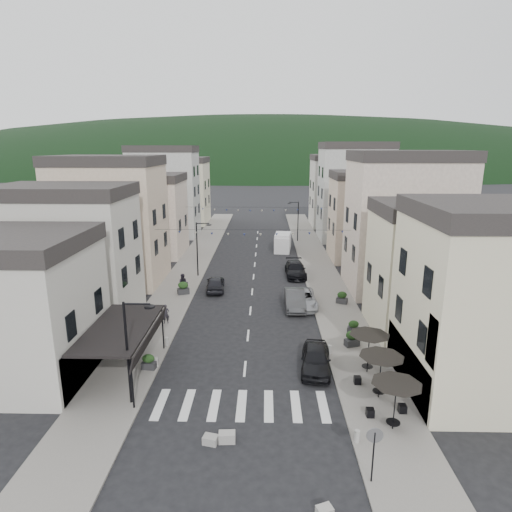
{
  "coord_description": "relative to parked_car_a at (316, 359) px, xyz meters",
  "views": [
    {
      "loc": [
        1.27,
        -18.73,
        13.83
      ],
      "look_at": [
        0.37,
        21.53,
        3.5
      ],
      "focal_mm": 30.0,
      "sensor_mm": 36.0,
      "label": 1
    }
  ],
  "objects": [
    {
      "name": "bunting_near",
      "position": [
        -4.52,
        16.0,
        4.88
      ],
      "size": [
        19.0,
        0.28,
        0.62
      ],
      "color": "black",
      "rests_on": "ground"
    },
    {
      "name": "streetlamp_left_near",
      "position": [
        -10.34,
        -4.0,
        2.93
      ],
      "size": [
        1.7,
        0.56,
        6.0
      ],
      "color": "black",
      "rests_on": "ground"
    },
    {
      "name": "bistro_building",
      "position": [
        9.98,
        -2.0,
        4.23
      ],
      "size": [
        10.0,
        8.0,
        10.0
      ],
      "primitive_type": "cube",
      "color": "beige",
      "rests_on": "ground"
    },
    {
      "name": "delivery_van",
      "position": [
        -0.85,
        32.47,
        0.44
      ],
      "size": [
        2.53,
        5.3,
        2.46
      ],
      "rotation": [
        0.0,
        0.0,
        -0.1
      ],
      "color": "silver",
      "rests_on": "ground"
    },
    {
      "name": "hill_backdrop",
      "position": [
        -4.52,
        294.0,
        -0.77
      ],
      "size": [
        640.0,
        360.0,
        70.0
      ],
      "primitive_type": "ellipsoid",
      "color": "black",
      "rests_on": "ground"
    },
    {
      "name": "buildings_row_right",
      "position": [
        9.98,
        30.59,
        5.55
      ],
      "size": [
        10.2,
        54.16,
        14.5
      ],
      "color": "beige",
      "rests_on": "ground"
    },
    {
      "name": "concrete_block_b",
      "position": [
        -0.92,
        -11.25,
        -0.54
      ],
      "size": [
        0.72,
        0.64,
        0.45
      ],
      "primitive_type": "cube",
      "rotation": [
        0.0,
        0.0,
        0.38
      ],
      "color": "gray",
      "rests_on": "ground"
    },
    {
      "name": "planter_rc",
      "position": [
        3.69,
        11.75,
        -0.12
      ],
      "size": [
        1.11,
        0.88,
        1.1
      ],
      "rotation": [
        0.0,
        0.0,
        -0.41
      ],
      "color": "#333235",
      "rests_on": "sidewalk_right"
    },
    {
      "name": "parked_car_e",
      "position": [
        -8.16,
        15.36,
        -0.03
      ],
      "size": [
        2.06,
        4.45,
        1.48
      ],
      "primitive_type": "imported",
      "rotation": [
        0.0,
        0.0,
        3.22
      ],
      "color": "black",
      "rests_on": "ground"
    },
    {
      "name": "pedestrian_b",
      "position": [
        -11.08,
        14.07,
        0.32
      ],
      "size": [
        0.95,
        0.75,
        1.95
      ],
      "primitive_type": "imported",
      "rotation": [
        0.0,
        0.0,
        -0.01
      ],
      "color": "black",
      "rests_on": "sidewalk_left"
    },
    {
      "name": "parked_car_c",
      "position": [
        0.08,
        11.2,
        -0.05
      ],
      "size": [
        2.46,
        5.2,
        1.44
      ],
      "primitive_type": "imported",
      "rotation": [
        0.0,
        0.0,
        0.02
      ],
      "color": "#95979D",
      "rests_on": "ground"
    },
    {
      "name": "planter_lb",
      "position": [
        -11.08,
        13.89,
        -0.05
      ],
      "size": [
        1.25,
        0.96,
        1.24
      ],
      "rotation": [
        0.0,
        0.0,
        0.36
      ],
      "color": "#28282A",
      "rests_on": "sidewalk_left"
    },
    {
      "name": "parked_car_a",
      "position": [
        0.0,
        0.0,
        0.0
      ],
      "size": [
        2.3,
        4.68,
        1.54
      ],
      "primitive_type": "imported",
      "rotation": [
        0.0,
        0.0,
        -0.11
      ],
      "color": "black",
      "rests_on": "ground"
    },
    {
      "name": "traffic_sign",
      "position": [
        1.28,
        -9.5,
        1.16
      ],
      "size": [
        0.7,
        0.07,
        2.7
      ],
      "color": "black",
      "rests_on": "ground"
    },
    {
      "name": "bollards",
      "position": [
        -4.52,
        -0.5,
        -0.35
      ],
      "size": [
        11.66,
        10.26,
        0.6
      ],
      "color": "gray",
      "rests_on": "ground"
    },
    {
      "name": "boutique_awning",
      "position": [
        -11.77,
        -1.0,
        2.35
      ],
      "size": [
        3.77,
        7.5,
        3.28
      ],
      "color": "black",
      "rests_on": "ground"
    },
    {
      "name": "concrete_block_c",
      "position": [
        -5.83,
        -7.14,
        -0.57
      ],
      "size": [
        0.8,
        0.66,
        0.4
      ],
      "primitive_type": "cube",
      "rotation": [
        0.0,
        0.0,
        -0.25
      ],
      "color": "gray",
      "rests_on": "ground"
    },
    {
      "name": "pedestrian_a",
      "position": [
        -11.14,
        6.89,
        0.13
      ],
      "size": [
        0.63,
        0.48,
        1.56
      ],
      "primitive_type": "imported",
      "rotation": [
        0.0,
        0.0,
        0.2
      ],
      "color": "black",
      "rests_on": "sidewalk_left"
    },
    {
      "name": "ground",
      "position": [
        -4.52,
        -6.0,
        -0.77
      ],
      "size": [
        700.0,
        700.0,
        0.0
      ],
      "primitive_type": "plane",
      "color": "black",
      "rests_on": "ground"
    },
    {
      "name": "cafe_terrace",
      "position": [
        3.18,
        -3.2,
        1.59
      ],
      "size": [
        2.5,
        8.1,
        2.53
      ],
      "color": "black",
      "rests_on": "ground"
    },
    {
      "name": "sidewalk_left",
      "position": [
        -12.02,
        26.0,
        -0.71
      ],
      "size": [
        4.0,
        76.0,
        0.12
      ],
      "primitive_type": "cube",
      "color": "slate",
      "rests_on": "ground"
    },
    {
      "name": "streetlamp_right_far",
      "position": [
        1.3,
        38.0,
        2.93
      ],
      "size": [
        1.7,
        0.56,
        6.0
      ],
      "color": "black",
      "rests_on": "ground"
    },
    {
      "name": "planter_ra",
      "position": [
        2.93,
        3.21,
        -0.1
      ],
      "size": [
        1.13,
        0.86,
        1.13
      ],
      "rotation": [
        0.0,
        0.0,
        0.34
      ],
      "color": "#2C2C2E",
      "rests_on": "sidewalk_right"
    },
    {
      "name": "buildings_row_left",
      "position": [
        -19.02,
        31.75,
        5.35
      ],
      "size": [
        10.2,
        54.16,
        14.0
      ],
      "color": "#B9B4A9",
      "rests_on": "ground"
    },
    {
      "name": "planter_rb",
      "position": [
        3.46,
        5.4,
        -0.17
      ],
      "size": [
        1.0,
        0.75,
        0.99
      ],
      "rotation": [
        0.0,
        0.0,
        -0.34
      ],
      "color": "#2D2E30",
      "rests_on": "sidewalk_right"
    },
    {
      "name": "sidewalk_right",
      "position": [
        2.98,
        26.0,
        -0.71
      ],
      "size": [
        4.0,
        76.0,
        0.12
      ],
      "primitive_type": "cube",
      "color": "slate",
      "rests_on": "ground"
    },
    {
      "name": "streetlamp_left_far",
      "position": [
        -10.34,
        20.0,
        2.93
      ],
      "size": [
        1.7,
        0.56,
        6.0
      ],
      "color": "black",
      "rests_on": "ground"
    },
    {
      "name": "parked_car_d",
      "position": [
        0.08,
        20.4,
        -0.01
      ],
      "size": [
        2.25,
        5.29,
        1.52
      ],
      "primitive_type": "imported",
      "rotation": [
        0.0,
        0.0,
        0.02
      ],
      "color": "black",
      "rests_on": "ground"
    },
    {
      "name": "bunting_far",
      "position": [
        -4.52,
        32.0,
        4.88
      ],
      "size": [
        19.0,
        0.28,
        0.62
      ],
      "color": "black",
      "rests_on": "ground"
    },
    {
      "name": "planter_la",
      "position": [
        -10.62,
        -0.33,
        -0.16
      ],
      "size": [
        0.94,
        0.59,
        1.0
      ],
      "rotation": [
        0.0,
        0.0,
        -0.12
      ],
      "color": "#2B2A2C",
      "rests_on": "sidewalk_left"
    },
    {
      "name": "parked_car_b",
      "position": [
        -0.62,
        10.78,
        0.03
      ],
      "size": [
        1.7,
        4.84,
        1.59
      ],
      "primitive_type": "imported",
      "rotation": [
        0.0,
        0.0,
        0.0
      ],
      "color": "#343436",
      "rests_on": "ground"
    },
    {
      "name": "concrete_block_a",
      "position": [
        -5.05,
        -7.0,
        -0.52
      ],
      "size": [
        0.83,
        0.54,
        0.5
      ],
      "primitive_type": "cube",
      "rotation": [
        0.0,
        0.0,
        0.06
      ],
      "color": "gray",
      "rests_on": "ground"
    }
  ]
}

